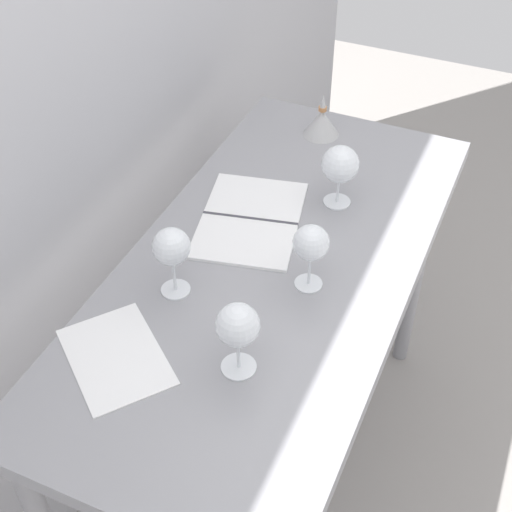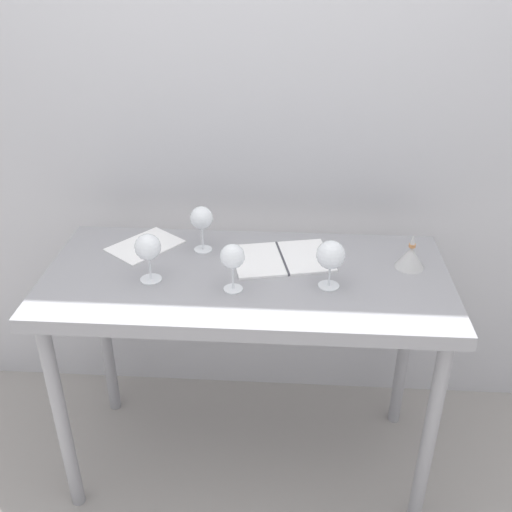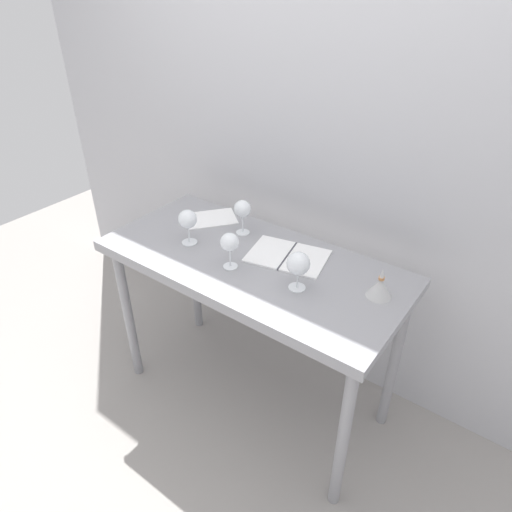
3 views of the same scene
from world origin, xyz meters
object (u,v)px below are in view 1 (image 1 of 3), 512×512
Objects in this scene: wine_glass_far_left at (171,248)px; open_notebook at (250,219)px; wine_glass_near_right at (340,166)px; wine_glass_near_left at (238,327)px; tasting_sheet_upper at (116,357)px; wine_glass_near_center at (311,244)px; decanter_funnel at (322,122)px.

open_notebook is at bearing -10.00° from wine_glass_far_left.
wine_glass_near_left is at bearing 179.75° from wine_glass_near_right.
wine_glass_near_center is at bearing 0.25° from tasting_sheet_upper.
wine_glass_near_right is at bearing -60.03° from open_notebook.
wine_glass_near_left is 0.98× the size of wine_glass_far_left.
decanter_funnel is at bearing 32.88° from tasting_sheet_upper.
wine_glass_far_left reaches higher than wine_glass_near_center.
open_notebook is at bearing 132.40° from wine_glass_near_right.
open_notebook is at bearing 30.79° from tasting_sheet_upper.
wine_glass_near_left is at bearing -33.74° from tasting_sheet_upper.
wine_glass_near_center is at bearing -172.64° from wine_glass_near_right.
wine_glass_near_left is 0.67× the size of tasting_sheet_upper.
wine_glass_near_center is 1.29× the size of decanter_funnel.
wine_glass_far_left is at bearing 33.78° from tasting_sheet_upper.
wine_glass_far_left is 1.04× the size of wine_glass_near_right.
decanter_funnel is (0.89, 0.15, -0.08)m from wine_glass_near_left.
open_notebook is 0.52m from tasting_sheet_upper.
tasting_sheet_upper is (-0.52, 0.07, -0.00)m from open_notebook.
open_notebook is at bearing 21.27° from wine_glass_near_left.
tasting_sheet_upper is (-0.36, 0.29, -0.12)m from wine_glass_near_center.
wine_glass_far_left reaches higher than open_notebook.
wine_glass_near_right is 0.33m from decanter_funnel.
open_notebook is (0.44, 0.17, -0.12)m from wine_glass_near_left.
wine_glass_near_left reaches higher than open_notebook.
tasting_sheet_upper is (-0.08, 0.24, -0.12)m from wine_glass_near_left.
wine_glass_far_left is 0.75m from decanter_funnel.
wine_glass_near_right reaches higher than open_notebook.
wine_glass_near_center is 0.29m from open_notebook.
decanter_funnel is at bearing 27.24° from wine_glass_near_right.
wine_glass_near_center is at bearing -162.59° from decanter_funnel.
wine_glass_near_right is at bearing -0.25° from wine_glass_near_left.
wine_glass_near_center is (0.14, -0.27, -0.01)m from wine_glass_far_left.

